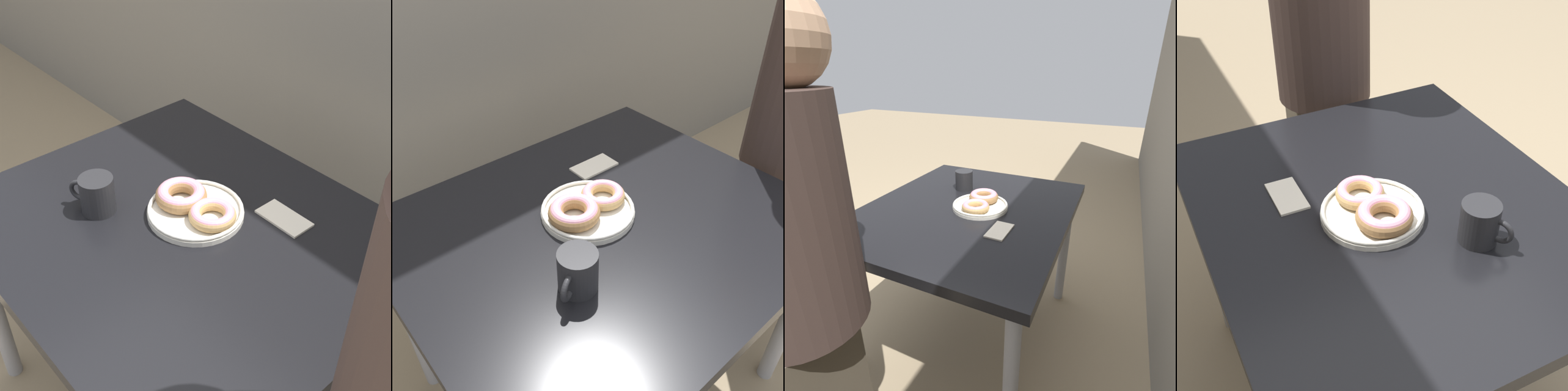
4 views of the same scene
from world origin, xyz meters
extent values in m
plane|color=#937F60|center=(0.00, 0.00, 0.00)|extent=(14.00, 14.00, 0.00)
cube|color=black|center=(0.00, 0.24, 0.69)|extent=(1.01, 0.86, 0.04)
cylinder|color=#99999E|center=(0.45, -0.13, 0.34)|extent=(0.05, 0.05, 0.67)
cylinder|color=#99999E|center=(0.45, 0.61, 0.34)|extent=(0.05, 0.05, 0.67)
cylinder|color=silver|center=(-0.01, 0.30, 0.72)|extent=(0.24, 0.24, 0.01)
torus|color=silver|center=(-0.01, 0.30, 0.73)|extent=(0.24, 0.24, 0.01)
torus|color=tan|center=(0.04, 0.30, 0.74)|extent=(0.12, 0.12, 0.03)
torus|color=pink|center=(0.04, 0.30, 0.75)|extent=(0.11, 0.11, 0.03)
torus|color=#9E7042|center=(-0.06, 0.29, 0.75)|extent=(0.18, 0.18, 0.04)
torus|color=pink|center=(-0.06, 0.29, 0.76)|extent=(0.16, 0.16, 0.03)
cylinder|color=#232326|center=(-0.19, 0.13, 0.76)|extent=(0.09, 0.09, 0.10)
cylinder|color=#382114|center=(-0.19, 0.13, 0.80)|extent=(0.07, 0.07, 0.00)
torus|color=#232326|center=(-0.23, 0.10, 0.76)|extent=(0.06, 0.04, 0.06)
cube|color=brown|center=(0.76, 0.10, 0.33)|extent=(0.28, 0.20, 0.66)
cylinder|color=#3D2D28|center=(0.70, 0.12, 0.95)|extent=(0.31, 0.31, 0.59)
cube|color=beige|center=(0.14, 0.45, 0.72)|extent=(0.13, 0.07, 0.01)
camera|label=1|loc=(0.78, -0.40, 1.58)|focal=50.00mm
camera|label=2|loc=(-0.58, -0.36, 1.43)|focal=40.00mm
camera|label=3|loc=(1.09, 0.81, 1.28)|focal=28.00mm
camera|label=4|loc=(-0.88, 0.73, 1.52)|focal=50.00mm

